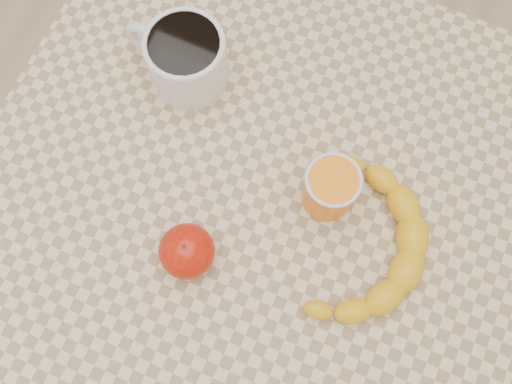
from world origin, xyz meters
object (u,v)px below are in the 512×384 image
at_px(coffee_mug, 185,57).
at_px(orange_juice_glass, 330,189).
at_px(apple, 187,251).
at_px(banana, 366,247).
at_px(table, 256,211).

relative_size(coffee_mug, orange_juice_glass, 1.87).
relative_size(coffee_mug, apple, 2.13).
relative_size(orange_juice_glass, banana, 0.31).
bearing_deg(banana, orange_juice_glass, 147.87).
height_order(table, apple, apple).
bearing_deg(table, banana, -3.48).
distance_m(coffee_mug, orange_juice_glass, 0.28).
bearing_deg(table, orange_juice_glass, 22.63).
xyz_separation_m(coffee_mug, orange_juice_glass, (0.26, -0.09, -0.01)).
height_order(coffee_mug, apple, coffee_mug).
xyz_separation_m(apple, banana, (0.21, 0.10, -0.01)).
height_order(orange_juice_glass, apple, orange_juice_glass).
relative_size(coffee_mug, banana, 0.59).
relative_size(apple, banana, 0.27).
bearing_deg(apple, banana, 26.13).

